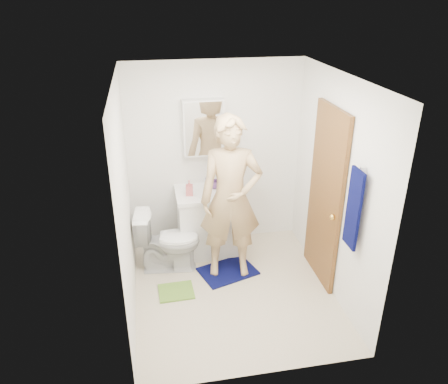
% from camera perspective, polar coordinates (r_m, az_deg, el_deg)
% --- Properties ---
extents(floor, '(2.20, 2.40, 0.02)m').
position_cam_1_polar(floor, '(5.12, 1.23, -12.90)').
color(floor, beige).
rests_on(floor, ground).
extents(ceiling, '(2.20, 2.40, 0.02)m').
position_cam_1_polar(ceiling, '(4.09, 1.55, 14.83)').
color(ceiling, white).
rests_on(ceiling, ground).
extents(wall_back, '(2.20, 0.02, 2.40)m').
position_cam_1_polar(wall_back, '(5.57, -1.16, 4.73)').
color(wall_back, white).
rests_on(wall_back, ground).
extents(wall_front, '(2.20, 0.02, 2.40)m').
position_cam_1_polar(wall_front, '(3.45, 5.51, -9.22)').
color(wall_front, white).
rests_on(wall_front, ground).
extents(wall_left, '(0.02, 2.40, 2.40)m').
position_cam_1_polar(wall_left, '(4.40, -12.93, -1.73)').
color(wall_left, white).
rests_on(wall_left, ground).
extents(wall_right, '(0.02, 2.40, 2.40)m').
position_cam_1_polar(wall_right, '(4.81, 14.45, 0.46)').
color(wall_right, white).
rests_on(wall_right, ground).
extents(vanity_cabinet, '(0.75, 0.55, 0.80)m').
position_cam_1_polar(vanity_cabinet, '(5.62, -2.11, -4.08)').
color(vanity_cabinet, white).
rests_on(vanity_cabinet, floor).
extents(countertop, '(0.79, 0.59, 0.05)m').
position_cam_1_polar(countertop, '(5.42, -2.18, -0.16)').
color(countertop, white).
rests_on(countertop, vanity_cabinet).
extents(sink_basin, '(0.40, 0.40, 0.03)m').
position_cam_1_polar(sink_basin, '(5.42, -2.19, -0.02)').
color(sink_basin, white).
rests_on(sink_basin, countertop).
extents(faucet, '(0.03, 0.03, 0.12)m').
position_cam_1_polar(faucet, '(5.55, -2.47, 1.41)').
color(faucet, silver).
rests_on(faucet, countertop).
extents(medicine_cabinet, '(0.50, 0.12, 0.70)m').
position_cam_1_polar(medicine_cabinet, '(5.35, -2.68, 8.38)').
color(medicine_cabinet, white).
rests_on(medicine_cabinet, wall_back).
extents(mirror_panel, '(0.46, 0.01, 0.66)m').
position_cam_1_polar(mirror_panel, '(5.29, -2.58, 8.19)').
color(mirror_panel, white).
rests_on(mirror_panel, wall_back).
extents(door, '(0.05, 0.80, 2.05)m').
position_cam_1_polar(door, '(4.98, 13.07, -0.70)').
color(door, brown).
rests_on(door, ground).
extents(door_knob, '(0.07, 0.07, 0.07)m').
position_cam_1_polar(door_knob, '(4.74, 14.01, -3.21)').
color(door_knob, gold).
rests_on(door_knob, door).
extents(towel, '(0.03, 0.24, 0.80)m').
position_cam_1_polar(towel, '(4.29, 16.57, -2.14)').
color(towel, '#060A3F').
rests_on(towel, wall_right).
extents(towel_hook, '(0.06, 0.02, 0.02)m').
position_cam_1_polar(towel_hook, '(4.14, 17.78, 3.08)').
color(towel_hook, silver).
rests_on(towel_hook, wall_right).
extents(toilet, '(0.80, 0.51, 0.77)m').
position_cam_1_polar(toilet, '(5.32, -7.32, -6.30)').
color(toilet, white).
rests_on(toilet, floor).
extents(bath_mat, '(0.76, 0.64, 0.02)m').
position_cam_1_polar(bath_mat, '(5.40, 0.50, -10.29)').
color(bath_mat, '#060A3F').
rests_on(bath_mat, floor).
extents(green_rug, '(0.40, 0.34, 0.02)m').
position_cam_1_polar(green_rug, '(5.12, -6.27, -12.80)').
color(green_rug, '#6A9E34').
rests_on(green_rug, floor).
extents(soap_dispenser, '(0.10, 0.10, 0.19)m').
position_cam_1_polar(soap_dispenser, '(5.30, -4.56, 0.56)').
color(soap_dispenser, '#C65C5F').
rests_on(soap_dispenser, countertop).
extents(toothbrush_cup, '(0.15, 0.15, 0.10)m').
position_cam_1_polar(toothbrush_cup, '(5.48, -1.20, 0.99)').
color(toothbrush_cup, '#673C84').
rests_on(toothbrush_cup, countertop).
extents(man, '(0.76, 0.55, 1.93)m').
position_cam_1_polar(man, '(4.91, 0.89, -0.93)').
color(man, tan).
rests_on(man, bath_mat).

